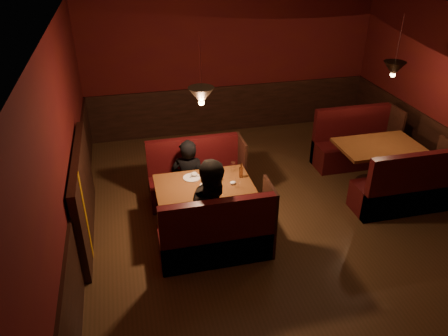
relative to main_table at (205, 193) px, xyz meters
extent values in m
cube|color=#4B331B|center=(1.23, -0.17, -0.57)|extent=(6.00, 7.00, 0.01)
cube|color=#371F16|center=(1.23, -0.17, 2.34)|extent=(6.00, 7.00, 0.01)
cube|color=#430C0F|center=(1.23, 3.34, 0.88)|extent=(6.00, 0.01, 2.90)
cube|color=#430C0F|center=(-1.77, -0.17, 0.88)|extent=(0.01, 7.00, 2.90)
cube|color=black|center=(1.23, 3.31, -0.07)|extent=(6.00, 0.04, 1.00)
cube|color=black|center=(-1.75, -0.17, -0.07)|extent=(0.04, 7.00, 1.00)
cube|color=black|center=(-1.69, 0.23, 0.08)|extent=(0.10, 2.20, 1.30)
cube|color=#BF800F|center=(-1.64, -0.32, 0.08)|extent=(0.01, 0.12, 1.30)
cylinder|color=#333333|center=(-0.01, 0.00, 1.88)|extent=(0.01, 0.01, 0.80)
cone|color=black|center=(-0.01, 0.00, 1.48)|extent=(0.34, 0.34, 0.22)
sphere|color=#FFBF72|center=(-0.01, 0.00, 1.39)|extent=(0.08, 0.08, 0.08)
cylinder|color=#333333|center=(3.06, 0.49, 1.88)|extent=(0.01, 0.01, 0.80)
cone|color=black|center=(3.06, 0.49, 1.48)|extent=(0.34, 0.34, 0.22)
sphere|color=#FFBF72|center=(3.06, 0.49, 1.39)|extent=(0.08, 0.08, 0.08)
cube|color=#4F2614|center=(-0.01, 0.00, 0.14)|extent=(1.38, 0.84, 0.05)
cylinder|color=black|center=(-0.01, 0.00, -0.22)|extent=(0.14, 0.14, 0.69)
cylinder|color=black|center=(-0.01, 0.00, -0.55)|extent=(0.55, 0.55, 0.04)
cylinder|color=silver|center=(0.04, -0.13, 0.18)|extent=(0.28, 0.28, 0.02)
cube|color=black|center=(0.00, -0.09, 0.20)|extent=(0.09, 0.08, 0.03)
ellipsoid|color=silver|center=(0.01, -0.11, 0.21)|extent=(0.07, 0.07, 0.06)
cube|color=tan|center=(0.13, -0.20, 0.20)|extent=(0.09, 0.08, 0.03)
cylinder|color=silver|center=(-0.01, -0.16, 0.19)|extent=(0.06, 0.12, 0.01)
cylinder|color=silver|center=(-0.15, 0.19, 0.18)|extent=(0.26, 0.26, 0.01)
ellipsoid|color=beige|center=(-0.11, 0.22, 0.21)|extent=(0.10, 0.10, 0.05)
cube|color=silver|center=(-0.09, 0.18, 0.19)|extent=(0.20, 0.02, 0.00)
cylinder|color=white|center=(0.25, 0.05, 0.21)|extent=(0.05, 0.05, 0.08)
cylinder|color=white|center=(0.48, 0.25, 0.24)|extent=(0.07, 0.07, 0.15)
cylinder|color=white|center=(0.43, -0.22, 0.24)|extent=(0.07, 0.07, 0.15)
cylinder|color=#47230F|center=(0.55, 0.05, 0.25)|extent=(0.06, 0.06, 0.16)
cylinder|color=#47230F|center=(0.55, 0.05, 0.36)|extent=(0.03, 0.03, 0.07)
ellipsoid|color=white|center=(0.39, -0.12, 0.19)|extent=(0.10, 0.08, 0.04)
cube|color=#350509|center=(-0.01, 0.71, -0.35)|extent=(1.47, 0.54, 0.44)
cube|color=#350509|center=(-0.01, 0.92, -0.05)|extent=(1.47, 0.12, 1.03)
cube|color=black|center=(0.74, 0.71, -0.05)|extent=(0.04, 0.54, 1.03)
cube|color=#350509|center=(-0.01, -0.71, -0.35)|extent=(1.47, 0.54, 0.44)
cube|color=#350509|center=(-0.01, -0.92, -0.05)|extent=(1.47, 0.12, 1.03)
cube|color=black|center=(0.74, -0.71, -0.05)|extent=(0.04, 0.54, 1.03)
cube|color=#4F2614|center=(3.06, 0.49, 0.17)|extent=(1.36, 0.87, 0.05)
cylinder|color=black|center=(3.06, 0.49, -0.21)|extent=(0.14, 0.14, 0.72)
cylinder|color=black|center=(3.06, 0.49, -0.55)|extent=(0.57, 0.57, 0.04)
cube|color=#350509|center=(3.06, 1.23, -0.34)|extent=(1.46, 0.56, 0.46)
cube|color=#350509|center=(3.06, 1.45, -0.03)|extent=(1.46, 0.12, 1.07)
cube|color=black|center=(3.81, 1.23, -0.03)|extent=(0.04, 0.56, 1.07)
cube|color=#350509|center=(3.06, -0.25, -0.34)|extent=(1.46, 0.56, 0.46)
cube|color=#350509|center=(3.06, -0.47, -0.03)|extent=(1.46, 0.12, 1.07)
cube|color=black|center=(3.81, -0.25, -0.03)|extent=(0.04, 0.56, 1.07)
imported|color=black|center=(-0.14, 0.60, 0.18)|extent=(0.63, 0.51, 1.51)
imported|color=black|center=(0.03, -0.57, 0.30)|extent=(1.03, 0.93, 1.73)
camera|label=1|loc=(-0.97, -5.25, 3.40)|focal=35.00mm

